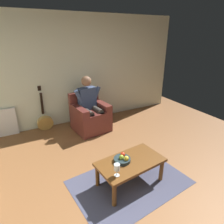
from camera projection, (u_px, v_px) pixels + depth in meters
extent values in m
plane|color=brown|center=(133.00, 212.00, 2.40)|extent=(7.14, 7.14, 0.00)
cube|color=silver|center=(63.00, 72.00, 4.39)|extent=(6.05, 0.06, 2.52)
cube|color=#42445A|center=(130.00, 182.00, 2.88)|extent=(1.77, 1.30, 0.01)
cube|color=maroon|center=(91.00, 122.00, 4.40)|extent=(0.80, 0.80, 0.38)
cube|color=maroon|center=(92.00, 113.00, 4.26)|extent=(0.48, 0.64, 0.10)
cube|color=maroon|center=(101.00, 107.00, 4.43)|extent=(0.24, 0.73, 0.24)
cube|color=maroon|center=(79.00, 112.00, 4.13)|extent=(0.24, 0.73, 0.24)
cube|color=maroon|center=(84.00, 101.00, 4.46)|extent=(0.73, 0.21, 0.47)
cube|color=#38486A|center=(87.00, 98.00, 4.29)|extent=(0.41, 0.23, 0.50)
sphere|color=brown|center=(86.00, 81.00, 4.14)|extent=(0.22, 0.22, 0.22)
cylinder|color=#3C3731|center=(97.00, 110.00, 4.29)|extent=(0.18, 0.42, 0.13)
cylinder|color=#3C3731|center=(102.00, 123.00, 4.23)|extent=(0.13, 0.13, 0.48)
cylinder|color=#38486A|center=(97.00, 93.00, 4.33)|extent=(0.21, 0.11, 0.29)
cylinder|color=#3C3731|center=(87.00, 112.00, 4.16)|extent=(0.18, 0.42, 0.13)
cylinder|color=#3C3731|center=(92.00, 126.00, 4.10)|extent=(0.13, 0.13, 0.48)
cylinder|color=#38486A|center=(79.00, 96.00, 4.09)|extent=(0.21, 0.11, 0.29)
cube|color=brown|center=(130.00, 162.00, 2.74)|extent=(1.01, 0.63, 0.04)
cylinder|color=brown|center=(161.00, 170.00, 2.87)|extent=(0.06, 0.06, 0.34)
cylinder|color=brown|center=(114.00, 195.00, 2.43)|extent=(0.06, 0.06, 0.34)
cylinder|color=brown|center=(142.00, 156.00, 3.20)|extent=(0.06, 0.06, 0.34)
cylinder|color=brown|center=(97.00, 176.00, 2.76)|extent=(0.06, 0.06, 0.34)
cylinder|color=#B08842|center=(45.00, 123.00, 4.39)|extent=(0.35, 0.18, 0.37)
cylinder|color=black|center=(46.00, 123.00, 4.34)|extent=(0.10, 0.03, 0.10)
cube|color=black|center=(42.00, 104.00, 4.31)|extent=(0.05, 0.16, 0.54)
cube|color=black|center=(39.00, 89.00, 4.25)|extent=(0.07, 0.06, 0.14)
cube|color=white|center=(1.00, 123.00, 4.08)|extent=(0.61, 0.06, 0.61)
cylinder|color=silver|center=(117.00, 175.00, 2.46)|extent=(0.07, 0.07, 0.01)
cylinder|color=silver|center=(117.00, 172.00, 2.44)|extent=(0.01, 0.01, 0.08)
cylinder|color=silver|center=(117.00, 167.00, 2.41)|extent=(0.08, 0.08, 0.08)
cylinder|color=#590C19|center=(117.00, 169.00, 2.42)|extent=(0.07, 0.07, 0.03)
cylinder|color=#1F2E32|center=(122.00, 160.00, 2.72)|extent=(0.24, 0.24, 0.05)
sphere|color=olive|center=(121.00, 157.00, 2.70)|extent=(0.07, 0.07, 0.07)
sphere|color=gold|center=(126.00, 158.00, 2.68)|extent=(0.07, 0.07, 0.07)
sphere|color=red|center=(123.00, 155.00, 2.76)|extent=(0.07, 0.07, 0.07)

